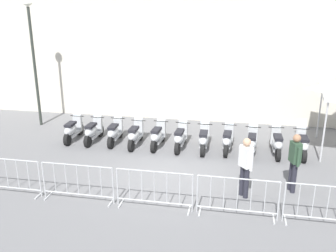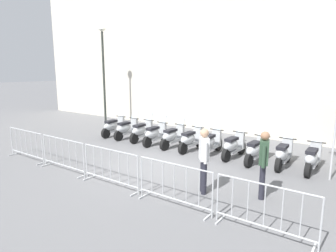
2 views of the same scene
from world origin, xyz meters
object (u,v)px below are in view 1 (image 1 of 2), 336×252
object	(u,v)px
motorcycle_6	(204,139)
motorcycle_10	(302,145)
motorcycle_5	(180,138)
motorcycle_0	(73,130)
officer_near_row_end	(245,164)
motorcycle_2	(115,132)
street_lamp	(33,52)
barrier_segment_2	(154,190)
motorcycle_3	(135,135)
barrier_segment_3	(237,198)
motorcycle_7	(227,140)
barrier_segment_1	(78,183)
motorcycle_8	(252,143)
barrier_segment_4	(328,206)
motorcycle_4	(158,136)
barrier_segment_0	(7,176)
motorcycle_9	(277,143)
officer_mid_plaza	(295,160)
motorcycle_1	(93,131)

from	to	relation	value
motorcycle_6	motorcycle_10	distance (m)	3.47
motorcycle_5	motorcycle_10	xyz separation A→B (m)	(4.29, 0.70, 0.00)
motorcycle_0	officer_near_row_end	xyz separation A→B (m)	(7.04, -2.37, 0.53)
motorcycle_2	street_lamp	size ratio (longest dim) A/B	0.32
barrier_segment_2	motorcycle_3	bearing A→B (deg)	119.93
barrier_segment_3	officer_near_row_end	xyz separation A→B (m)	(0.03, 1.11, 0.46)
motorcycle_7	motorcycle_10	xyz separation A→B (m)	(2.58, 0.37, 0.00)
motorcycle_3	barrier_segment_1	size ratio (longest dim) A/B	0.85
motorcycle_2	motorcycle_8	bearing A→B (deg)	6.26
motorcycle_7	motorcycle_2	bearing A→B (deg)	-172.44
barrier_segment_2	motorcycle_7	bearing A→B (deg)	76.24
motorcycle_3	barrier_segment_4	xyz separation A→B (m)	(6.51, -3.41, 0.07)
motorcycle_0	street_lamp	size ratio (longest dim) A/B	0.32
motorcycle_6	street_lamp	distance (m)	8.25
motorcycle_2	motorcycle_4	distance (m)	1.73
motorcycle_8	barrier_segment_3	world-z (taller)	motorcycle_8
motorcycle_7	barrier_segment_4	bearing A→B (deg)	-52.34
motorcycle_2	motorcycle_6	world-z (taller)	same
street_lamp	barrier_segment_4	bearing A→B (deg)	-21.20
motorcycle_7	motorcycle_10	world-z (taller)	same
motorcycle_7	motorcycle_8	size ratio (longest dim) A/B	1.00
motorcycle_0	motorcycle_5	world-z (taller)	same
motorcycle_7	motorcycle_5	bearing A→B (deg)	-169.08
motorcycle_2	motorcycle_10	distance (m)	6.94
motorcycle_0	barrier_segment_1	bearing A→B (deg)	-55.52
barrier_segment_0	street_lamp	size ratio (longest dim) A/B	0.38
street_lamp	motorcycle_9	bearing A→B (deg)	-1.59
motorcycle_2	motorcycle_5	xyz separation A→B (m)	(2.59, 0.24, 0.00)
motorcycle_6	officer_mid_plaza	bearing A→B (deg)	-35.26
motorcycle_3	officer_mid_plaza	bearing A→B (deg)	-17.85
motorcycle_4	motorcycle_8	xyz separation A→B (m)	(3.45, 0.41, 0.00)
motorcycle_6	officer_near_row_end	bearing A→B (deg)	-57.93
motorcycle_9	barrier_segment_4	size ratio (longest dim) A/B	0.85
officer_near_row_end	motorcycle_3	bearing A→B (deg)	149.70
motorcycle_9	barrier_segment_3	size ratio (longest dim) A/B	0.85
motorcycle_1	motorcycle_4	xyz separation A→B (m)	(2.58, 0.31, 0.00)
motorcycle_1	street_lamp	size ratio (longest dim) A/B	0.32
motorcycle_2	street_lamp	world-z (taller)	street_lamp
motorcycle_2	motorcycle_0	bearing A→B (deg)	-171.82
motorcycle_6	motorcycle_2	bearing A→B (deg)	-174.26
street_lamp	motorcycle_8	bearing A→B (deg)	-3.12
motorcycle_2	officer_mid_plaza	distance (m)	6.86
motorcycle_2	officer_near_row_end	xyz separation A→B (m)	(5.32, -2.62, 0.53)
motorcycle_8	officer_mid_plaza	distance (m)	2.86
motorcycle_0	officer_mid_plaza	world-z (taller)	officer_mid_plaza
motorcycle_10	barrier_segment_0	world-z (taller)	motorcycle_10
motorcycle_3	barrier_segment_4	size ratio (longest dim) A/B	0.85
officer_mid_plaza	barrier_segment_4	bearing A→B (deg)	-62.91
street_lamp	motorcycle_1	bearing A→B (deg)	-19.93
motorcycle_10	barrier_segment_3	xyz separation A→B (m)	(-1.60, -4.67, 0.07)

